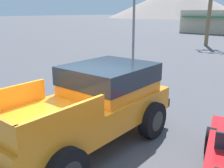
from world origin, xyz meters
The scene contains 2 objects.
ground_plane centered at (0.00, 0.00, 0.00)m, with size 320.00×320.00×0.00m, color #4C4C51.
orange_pickup_truck centered at (-0.18, 0.60, 1.10)m, with size 2.65×5.24×1.91m.
Camera 1 is at (4.36, -3.53, 3.24)m, focal length 42.00 mm.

